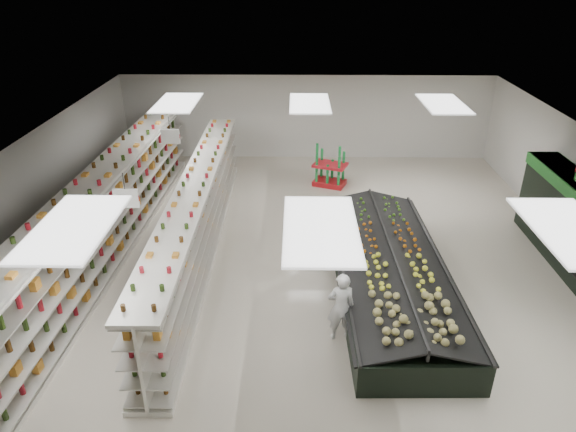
{
  "coord_description": "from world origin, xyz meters",
  "views": [
    {
      "loc": [
        -0.41,
        -11.28,
        7.04
      ],
      "look_at": [
        -0.6,
        0.41,
        1.17
      ],
      "focal_mm": 32.0,
      "sensor_mm": 36.0,
      "label": 1
    }
  ],
  "objects_px": {
    "soda_endcap": "(330,167)",
    "shopper_background": "(205,170)",
    "gondola_left": "(105,221)",
    "produce_island": "(390,270)",
    "gondola_center": "(199,219)",
    "shopper_main": "(341,307)"
  },
  "relations": [
    {
      "from": "soda_endcap",
      "to": "shopper_background",
      "type": "bearing_deg",
      "value": -172.47
    },
    {
      "from": "gondola_left",
      "to": "produce_island",
      "type": "xyz_separation_m",
      "value": [
        7.11,
        -1.31,
        -0.57
      ]
    },
    {
      "from": "produce_island",
      "to": "shopper_background",
      "type": "bearing_deg",
      "value": 133.08
    },
    {
      "from": "produce_island",
      "to": "shopper_background",
      "type": "xyz_separation_m",
      "value": [
        -5.24,
        5.61,
        0.28
      ]
    },
    {
      "from": "gondola_left",
      "to": "shopper_background",
      "type": "height_order",
      "value": "gondola_left"
    },
    {
      "from": "gondola_center",
      "to": "shopper_background",
      "type": "height_order",
      "value": "gondola_center"
    },
    {
      "from": "shopper_main",
      "to": "gondola_left",
      "type": "bearing_deg",
      "value": -36.46
    },
    {
      "from": "gondola_left",
      "to": "gondola_center",
      "type": "xyz_separation_m",
      "value": [
        2.34,
        0.38,
        -0.14
      ]
    },
    {
      "from": "soda_endcap",
      "to": "shopper_background",
      "type": "distance_m",
      "value": 4.22
    },
    {
      "from": "produce_island",
      "to": "gondola_left",
      "type": "bearing_deg",
      "value": 169.56
    },
    {
      "from": "shopper_background",
      "to": "soda_endcap",
      "type": "bearing_deg",
      "value": -50.76
    },
    {
      "from": "gondola_center",
      "to": "soda_endcap",
      "type": "distance_m",
      "value": 5.82
    },
    {
      "from": "produce_island",
      "to": "shopper_background",
      "type": "distance_m",
      "value": 7.68
    },
    {
      "from": "gondola_center",
      "to": "shopper_background",
      "type": "relative_size",
      "value": 7.56
    },
    {
      "from": "gondola_left",
      "to": "shopper_main",
      "type": "height_order",
      "value": "gondola_left"
    },
    {
      "from": "gondola_center",
      "to": "shopper_main",
      "type": "relative_size",
      "value": 7.38
    },
    {
      "from": "produce_island",
      "to": "soda_endcap",
      "type": "height_order",
      "value": "soda_endcap"
    },
    {
      "from": "gondola_left",
      "to": "soda_endcap",
      "type": "bearing_deg",
      "value": 40.54
    },
    {
      "from": "soda_endcap",
      "to": "shopper_main",
      "type": "height_order",
      "value": "shopper_main"
    },
    {
      "from": "gondola_left",
      "to": "shopper_background",
      "type": "distance_m",
      "value": 4.7
    },
    {
      "from": "soda_endcap",
      "to": "shopper_background",
      "type": "xyz_separation_m",
      "value": [
        -4.19,
        -0.55,
        0.08
      ]
    },
    {
      "from": "gondola_left",
      "to": "produce_island",
      "type": "relative_size",
      "value": 1.86
    }
  ]
}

